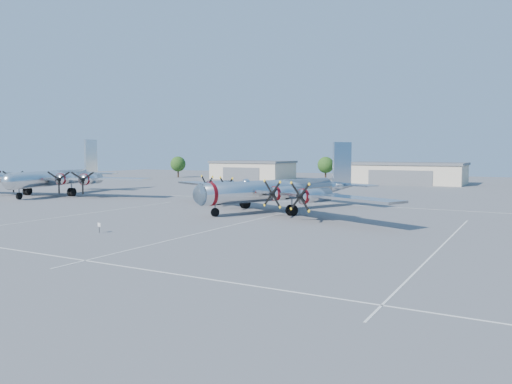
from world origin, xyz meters
The scene contains 9 objects.
ground centered at (0.00, 0.00, 0.00)m, with size 260.00×260.00×0.00m, color #565659.
parking_lines centered at (0.00, -1.75, 0.01)m, with size 60.00×50.08×0.01m.
hangar_west centered at (-45.00, 81.96, 2.71)m, with size 22.60×14.60×5.40m.
hangar_center centered at (0.00, 81.96, 2.71)m, with size 28.60×14.60×5.40m.
tree_far_west centered at (-70.00, 78.00, 4.22)m, with size 4.80×4.80×6.64m.
tree_west centered at (-25.00, 90.00, 4.22)m, with size 4.80×4.80×6.64m.
main_bomber_b29 centered at (-1.73, 12.87, 0.00)m, with size 42.87×29.32×9.48m, color silver, non-canonical shape.
bomber_west centered at (-49.44, 15.15, 0.00)m, with size 40.14×28.42×10.60m, color silver, non-canonical shape.
info_placard centered at (-8.74, -12.40, 0.70)m, with size 0.51×0.18×1.00m.
Camera 1 is at (28.73, -47.40, 7.98)m, focal length 35.00 mm.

